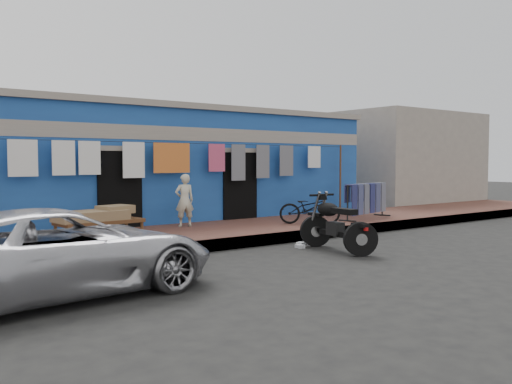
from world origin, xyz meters
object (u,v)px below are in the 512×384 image
motorcycle (337,223)px  seated_person (184,200)px  jeans_rack (366,200)px  bicycle (310,204)px  charpoy (100,223)px  car (59,251)px

motorcycle → seated_person: bearing=116.2°
motorcycle → jeans_rack: size_ratio=0.85×
seated_person → motorcycle: size_ratio=0.70×
bicycle → charpoy: size_ratio=0.80×
bicycle → motorcycle: size_ratio=0.84×
car → seated_person: size_ratio=3.45×
seated_person → motorcycle: bearing=122.8°
car → charpoy: bearing=-33.4°
seated_person → charpoy: (-2.35, -0.59, -0.33)m
motorcycle → charpoy: 4.94m
bicycle → motorcycle: bearing=-174.0°
seated_person → jeans_rack: (4.99, -1.37, -0.14)m
car → seated_person: (4.26, 4.13, 0.27)m
car → bicycle: car is taller
car → jeans_rack: jeans_rack is taller
bicycle → motorcycle: bicycle is taller
motorcycle → car: bearing=-171.0°
car → bicycle: bearing=-74.1°
motorcycle → jeans_rack: 4.28m
charpoy → jeans_rack: bearing=-6.1°
seated_person → bicycle: 3.17m
motorcycle → charpoy: bearing=145.4°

